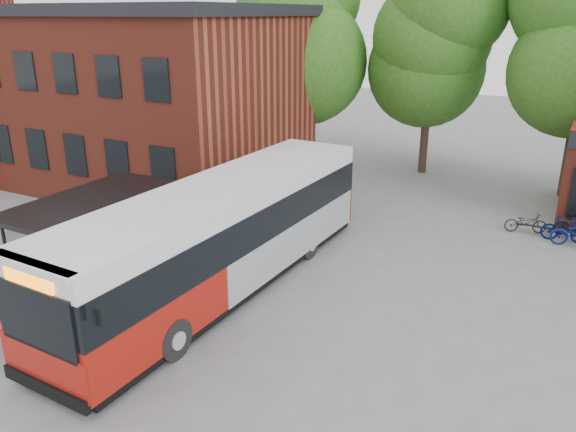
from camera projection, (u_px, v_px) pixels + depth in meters
The scene contains 9 objects.
ground at pixel (234, 301), 16.83m from camera, with size 100.00×100.00×0.00m, color slate.
station_building at pixel (115, 94), 28.60m from camera, with size 18.40×10.40×8.50m, color maroon, non-canonical shape.
bus_shelter at pixel (94, 240), 17.50m from camera, with size 3.60×7.00×2.90m, color black, non-canonical shape.
tree_0 at pixel (299, 64), 30.88m from camera, with size 7.92×7.92×11.00m, color #275917, non-canonical shape.
tree_1 at pixel (430, 74), 28.71m from camera, with size 7.92×7.92×10.40m, color #275917, non-canonical shape.
city_bus at pixel (223, 237), 17.15m from camera, with size 2.83×13.27×3.37m, color #A1150D, non-canonical shape.
bicycle_0 at pixel (526, 222), 21.94m from camera, with size 0.55×1.58×0.83m, color black.
bicycle_1 at pixel (565, 229), 21.03m from camera, with size 0.48×1.69×1.01m, color #03123E.
bicycle_3 at pixel (575, 225), 21.56m from camera, with size 0.43×1.52×0.92m, color black.
Camera 1 is at (8.48, -12.42, 8.14)m, focal length 35.00 mm.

